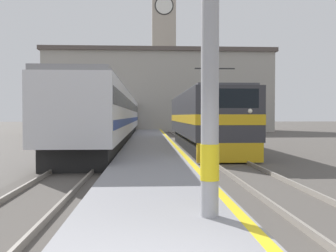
# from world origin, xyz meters

# --- Properties ---
(ground_plane) EXTENTS (200.00, 200.00, 0.00)m
(ground_plane) POSITION_xyz_m (0.00, 30.00, 0.00)
(ground_plane) COLOR #514C47
(platform) EXTENTS (3.01, 140.00, 0.35)m
(platform) POSITION_xyz_m (0.00, 25.00, 0.18)
(platform) COLOR gray
(platform) RESTS_ON ground
(rail_track_near) EXTENTS (2.84, 140.00, 0.16)m
(rail_track_near) POSITION_xyz_m (3.21, 25.00, 0.03)
(rail_track_near) COLOR #514C47
(rail_track_near) RESTS_ON ground
(rail_track_far) EXTENTS (2.84, 140.00, 0.16)m
(rail_track_far) POSITION_xyz_m (-2.81, 25.00, 0.03)
(rail_track_far) COLOR #514C47
(rail_track_far) RESTS_ON ground
(locomotive_train) EXTENTS (2.92, 15.57, 4.43)m
(locomotive_train) POSITION_xyz_m (3.21, 19.59, 1.77)
(locomotive_train) COLOR black
(locomotive_train) RESTS_ON ground
(passenger_train) EXTENTS (2.92, 34.31, 3.72)m
(passenger_train) POSITION_xyz_m (-2.81, 26.17, 2.01)
(passenger_train) COLOR black
(passenger_train) RESTS_ON ground
(catenary_mast) EXTENTS (2.69, 0.31, 7.01)m
(catenary_mast) POSITION_xyz_m (0.91, 2.44, 3.80)
(catenary_mast) COLOR #9E9EA3
(catenary_mast) RESTS_ON platform
(clock_tower) EXTENTS (4.48, 4.48, 24.29)m
(clock_tower) POSITION_xyz_m (2.36, 57.07, 12.89)
(clock_tower) COLOR #ADA393
(clock_tower) RESTS_ON ground
(station_building) EXTENTS (28.98, 9.60, 10.38)m
(station_building) POSITION_xyz_m (1.30, 48.02, 5.21)
(station_building) COLOR #A8A399
(station_building) RESTS_ON ground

